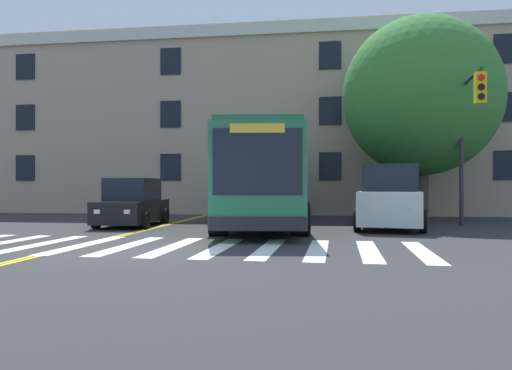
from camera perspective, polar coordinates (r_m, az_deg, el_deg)
ground_plane at (r=11.79m, az=-15.12°, el=-7.39°), size 120.00×120.00×0.00m
crosswalk at (r=13.17m, az=-16.73°, el=-6.60°), size 15.77×4.26×0.01m
lane_line_yellow_inner at (r=26.64m, az=-5.23°, el=-3.30°), size 0.12×36.00×0.01m
lane_line_yellow_outer at (r=26.60m, az=-4.90°, el=-3.31°), size 0.12×36.00×0.01m
city_bus at (r=18.46m, az=0.63°, el=0.84°), size 3.94×11.79×3.36m
car_black_near_lane at (r=19.22m, az=-13.91°, el=-2.13°), size 2.16×4.24×1.78m
car_white_far_lane at (r=18.09m, az=15.12°, el=-1.49°), size 2.73×4.95×2.22m
car_tan_behind_bus at (r=29.38m, az=3.76°, el=-1.00°), size 2.63×5.05×2.17m
traffic_light_near_corner at (r=19.27m, az=23.14°, el=6.69°), size 0.42×3.22×5.56m
street_tree_curbside_large at (r=22.71m, az=18.40°, el=9.60°), size 8.02×7.80×8.71m
building_facade at (r=29.85m, az=-7.75°, el=6.58°), size 41.40×6.70×9.91m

